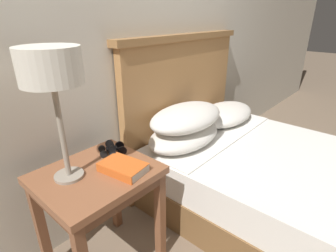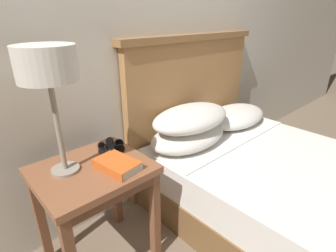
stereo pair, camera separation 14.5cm
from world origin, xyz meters
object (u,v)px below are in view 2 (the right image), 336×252
table_lamp (47,69)px  binoculars_pair (111,147)px  book_on_nightstand (117,165)px  nightstand (94,183)px  bed (278,184)px

table_lamp → binoculars_pair: (0.26, 0.03, -0.46)m
table_lamp → book_on_nightstand: size_ratio=2.49×
book_on_nightstand → table_lamp: bearing=141.9°
nightstand → table_lamp: size_ratio=1.05×
book_on_nightstand → bed: bearing=-23.8°
table_lamp → binoculars_pair: 0.53m
table_lamp → bed: bearing=-26.5°
nightstand → book_on_nightstand: 0.17m
bed → nightstand: bearing=153.6°
bed → book_on_nightstand: bearing=156.2°
nightstand → table_lamp: bearing=151.9°
nightstand → binoculars_pair: 0.21m
book_on_nightstand → binoculars_pair: binoculars_pair is taller
nightstand → bed: (1.00, -0.50, -0.23)m
binoculars_pair → book_on_nightstand: bearing=-112.8°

